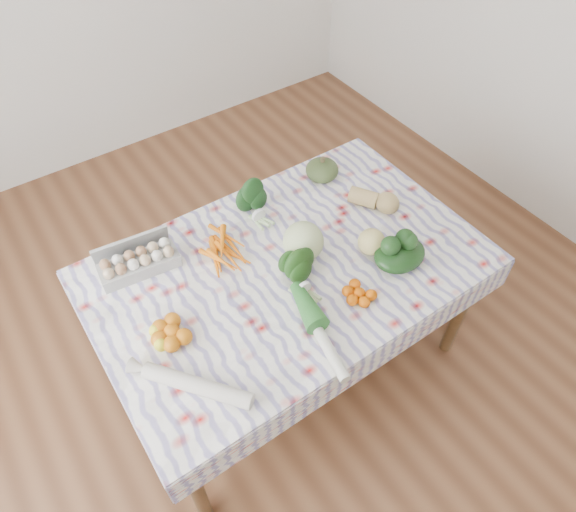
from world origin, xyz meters
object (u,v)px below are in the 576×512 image
object	(u,v)px
dining_table	(288,277)
grapefruit	(371,242)
kabocha_squash	(322,170)
butternut_squash	(375,199)
cabbage	(303,241)
egg_carton	(139,263)

from	to	relation	value
dining_table	grapefruit	distance (m)	0.39
kabocha_squash	butternut_squash	bearing A→B (deg)	-75.76
cabbage	grapefruit	world-z (taller)	cabbage
grapefruit	butternut_squash	bearing A→B (deg)	46.05
kabocha_squash	cabbage	xyz separation A→B (m)	(-0.38, -0.36, 0.03)
egg_carton	grapefruit	size ratio (longest dim) A/B	2.78
dining_table	grapefruit	xyz separation A→B (m)	(0.34, -0.14, 0.14)
egg_carton	cabbage	xyz separation A→B (m)	(0.62, -0.32, 0.04)
kabocha_squash	cabbage	bearing A→B (deg)	-136.03
kabocha_squash	grapefruit	world-z (taller)	grapefruit
grapefruit	kabocha_squash	bearing A→B (deg)	76.75
egg_carton	butternut_squash	xyz separation A→B (m)	(1.07, -0.26, 0.01)
cabbage	butternut_squash	distance (m)	0.46
dining_table	kabocha_squash	size ratio (longest dim) A/B	9.78
kabocha_squash	butternut_squash	xyz separation A→B (m)	(0.08, -0.31, -0.00)
butternut_squash	grapefruit	bearing A→B (deg)	-165.46
egg_carton	grapefruit	world-z (taller)	grapefruit
butternut_squash	dining_table	bearing A→B (deg)	155.62
cabbage	grapefruit	distance (m)	0.30
dining_table	cabbage	world-z (taller)	cabbage
cabbage	egg_carton	bearing A→B (deg)	152.38
dining_table	grapefruit	world-z (taller)	grapefruit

